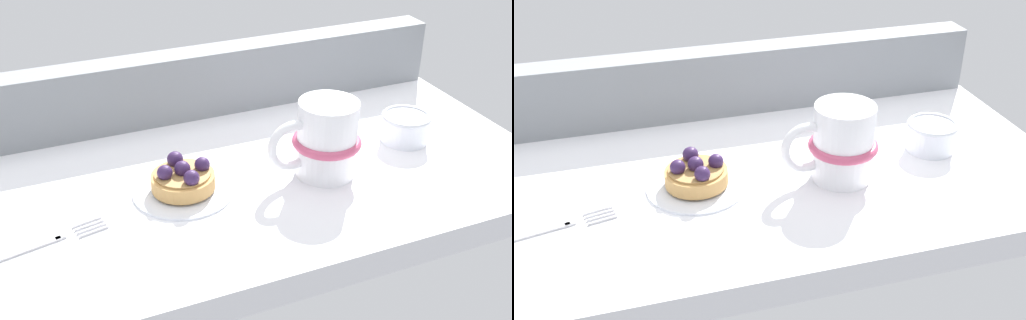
% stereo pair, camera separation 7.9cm
% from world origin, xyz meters
% --- Properties ---
extents(ground_plane, '(0.85, 0.43, 0.04)m').
position_xyz_m(ground_plane, '(0.00, 0.00, -0.02)').
color(ground_plane, white).
extents(window_rail_back, '(0.83, 0.05, 0.10)m').
position_xyz_m(window_rail_back, '(0.00, 0.19, 0.05)').
color(window_rail_back, gray).
rests_on(window_rail_back, ground_plane).
extents(dessert_plate, '(0.13, 0.13, 0.01)m').
position_xyz_m(dessert_plate, '(-0.07, -0.02, 0.00)').
color(dessert_plate, silver).
rests_on(dessert_plate, ground_plane).
extents(raspberry_tart, '(0.08, 0.08, 0.04)m').
position_xyz_m(raspberry_tart, '(-0.07, -0.02, 0.02)').
color(raspberry_tart, tan).
rests_on(raspberry_tart, dessert_plate).
extents(coffee_mug, '(0.13, 0.09, 0.10)m').
position_xyz_m(coffee_mug, '(0.11, -0.05, 0.05)').
color(coffee_mug, white).
rests_on(coffee_mug, ground_plane).
extents(dessert_fork, '(0.17, 0.05, 0.01)m').
position_xyz_m(dessert_fork, '(-0.25, -0.06, 0.00)').
color(dessert_fork, '#B7B7BC').
rests_on(dessert_fork, ground_plane).
extents(sugar_bowl, '(0.07, 0.07, 0.04)m').
position_xyz_m(sugar_bowl, '(0.27, -0.01, 0.02)').
color(sugar_bowl, silver).
rests_on(sugar_bowl, ground_plane).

